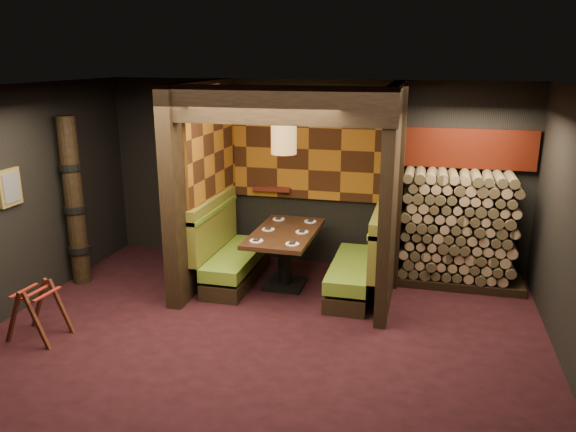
{
  "coord_description": "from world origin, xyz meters",
  "views": [
    {
      "loc": [
        1.73,
        -5.57,
        3.16
      ],
      "look_at": [
        0.0,
        1.3,
        1.15
      ],
      "focal_mm": 35.0,
      "sensor_mm": 36.0,
      "label": 1
    }
  ],
  "objects_px": {
    "dining_table": "(285,247)",
    "luggage_rack": "(38,310)",
    "pendant_lamp": "(284,137)",
    "firewood_stack": "(463,230)",
    "booth_bench_right": "(360,266)",
    "booth_bench_left": "(230,255)",
    "totem_column": "(74,203)"
  },
  "relations": [
    {
      "from": "dining_table",
      "to": "pendant_lamp",
      "type": "height_order",
      "value": "pendant_lamp"
    },
    {
      "from": "dining_table",
      "to": "luggage_rack",
      "type": "xyz_separation_m",
      "value": [
        -2.39,
        -2.18,
        -0.24
      ]
    },
    {
      "from": "booth_bench_right",
      "to": "dining_table",
      "type": "distance_m",
      "value": 1.08
    },
    {
      "from": "pendant_lamp",
      "to": "firewood_stack",
      "type": "bearing_deg",
      "value": 16.89
    },
    {
      "from": "pendant_lamp",
      "to": "totem_column",
      "type": "xyz_separation_m",
      "value": [
        -2.91,
        -0.52,
        -0.96
      ]
    },
    {
      "from": "booth_bench_right",
      "to": "totem_column",
      "type": "relative_size",
      "value": 0.67
    },
    {
      "from": "booth_bench_right",
      "to": "firewood_stack",
      "type": "xyz_separation_m",
      "value": [
        1.35,
        0.7,
        0.42
      ]
    },
    {
      "from": "totem_column",
      "to": "firewood_stack",
      "type": "distance_m",
      "value": 5.49
    },
    {
      "from": "totem_column",
      "to": "booth_bench_left",
      "type": "bearing_deg",
      "value": 14.75
    },
    {
      "from": "luggage_rack",
      "to": "dining_table",
      "type": "bearing_deg",
      "value": 42.35
    },
    {
      "from": "booth_bench_left",
      "to": "totem_column",
      "type": "bearing_deg",
      "value": -165.25
    },
    {
      "from": "pendant_lamp",
      "to": "firewood_stack",
      "type": "xyz_separation_m",
      "value": [
        2.42,
        0.73,
        -1.32
      ]
    },
    {
      "from": "booth_bench_right",
      "to": "totem_column",
      "type": "xyz_separation_m",
      "value": [
        -3.98,
        -0.55,
        0.79
      ]
    },
    {
      "from": "booth_bench_left",
      "to": "dining_table",
      "type": "height_order",
      "value": "booth_bench_left"
    },
    {
      "from": "totem_column",
      "to": "firewood_stack",
      "type": "height_order",
      "value": "totem_column"
    },
    {
      "from": "dining_table",
      "to": "luggage_rack",
      "type": "relative_size",
      "value": 2.25
    },
    {
      "from": "booth_bench_right",
      "to": "dining_table",
      "type": "bearing_deg",
      "value": 179.19
    },
    {
      "from": "dining_table",
      "to": "totem_column",
      "type": "bearing_deg",
      "value": -169.03
    },
    {
      "from": "luggage_rack",
      "to": "firewood_stack",
      "type": "distance_m",
      "value": 5.62
    },
    {
      "from": "totem_column",
      "to": "luggage_rack",
      "type": "bearing_deg",
      "value": -72.2
    },
    {
      "from": "totem_column",
      "to": "pendant_lamp",
      "type": "bearing_deg",
      "value": 10.02
    },
    {
      "from": "booth_bench_left",
      "to": "pendant_lamp",
      "type": "xyz_separation_m",
      "value": [
        0.83,
        -0.03,
        1.74
      ]
    },
    {
      "from": "dining_table",
      "to": "pendant_lamp",
      "type": "xyz_separation_m",
      "value": [
        0.0,
        -0.05,
        1.56
      ]
    },
    {
      "from": "booth_bench_left",
      "to": "totem_column",
      "type": "height_order",
      "value": "totem_column"
    },
    {
      "from": "pendant_lamp",
      "to": "luggage_rack",
      "type": "height_order",
      "value": "pendant_lamp"
    },
    {
      "from": "pendant_lamp",
      "to": "booth_bench_right",
      "type": "bearing_deg",
      "value": 1.88
    },
    {
      "from": "pendant_lamp",
      "to": "totem_column",
      "type": "bearing_deg",
      "value": -169.98
    },
    {
      "from": "booth_bench_right",
      "to": "dining_table",
      "type": "height_order",
      "value": "booth_bench_right"
    },
    {
      "from": "luggage_rack",
      "to": "totem_column",
      "type": "distance_m",
      "value": 1.9
    },
    {
      "from": "booth_bench_left",
      "to": "booth_bench_right",
      "type": "relative_size",
      "value": 1.0
    },
    {
      "from": "totem_column",
      "to": "firewood_stack",
      "type": "relative_size",
      "value": 1.39
    },
    {
      "from": "pendant_lamp",
      "to": "firewood_stack",
      "type": "relative_size",
      "value": 0.54
    }
  ]
}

